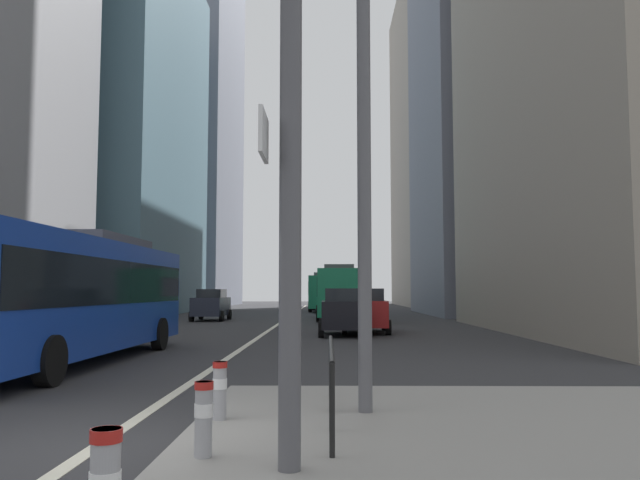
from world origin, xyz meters
name	(u,v)px	position (x,y,z in m)	size (l,w,h in m)	color
ground_plane	(265,333)	(0.00, 20.00, 0.00)	(160.00, 160.00, 0.00)	#303033
median_island	(603,470)	(5.50, -1.00, 0.07)	(9.00, 10.00, 0.15)	gray
lane_centre_line	(282,322)	(0.00, 30.00, 0.01)	(0.20, 80.00, 0.01)	beige
office_tower_left_mid	(100,128)	(-16.00, 43.05, 15.17)	(13.58, 21.74, 30.34)	slate
office_tower_left_far	(178,130)	(-16.00, 69.37, 21.85)	(13.70, 21.05, 43.71)	slate
office_tower_right_far	(443,144)	(17.00, 69.00, 19.84)	(10.57, 24.90, 39.68)	gray
city_bus_blue_oncoming	(73,291)	(-3.78, 8.59, 1.84)	(2.83, 11.79, 3.40)	#14389E
city_bus_red_receding	(338,291)	(3.41, 33.15, 1.84)	(2.71, 11.50, 3.40)	#198456
city_bus_red_distant	(325,291)	(2.50, 49.62, 1.83)	(2.89, 10.57, 3.40)	#198456
car_oncoming_mid	(211,304)	(-4.51, 31.64, 0.99)	(2.08, 4.03, 1.94)	#232838
car_receding_near	(343,311)	(3.38, 18.94, 0.99)	(2.05, 4.19, 1.94)	black
car_receding_far	(365,310)	(4.40, 20.44, 0.99)	(2.14, 4.34, 1.94)	maroon
traffic_signal_gantry	(51,61)	(-0.03, -1.34, 4.16)	(7.11, 0.65, 6.00)	#515156
street_lamp_post	(363,57)	(3.28, 1.56, 5.28)	(5.50, 0.32, 8.00)	#56565B
bollard_right	(204,415)	(1.47, -0.86, 0.58)	(0.20, 0.20, 0.77)	#99999E
bollard_back	(220,387)	(1.32, 1.01, 0.58)	(0.20, 0.20, 0.76)	#99999E
pedestrian_railing	(331,366)	(2.80, 0.98, 0.86)	(0.06, 3.74, 0.98)	black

